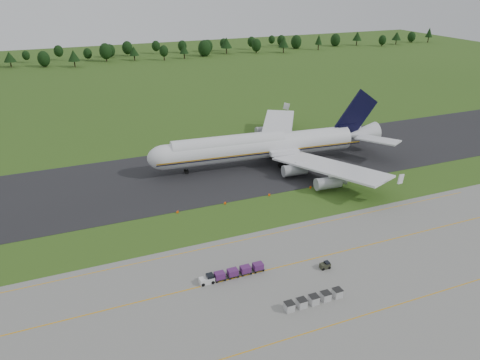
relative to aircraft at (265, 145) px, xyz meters
name	(u,v)px	position (x,y,z in m)	size (l,w,h in m)	color
ground	(234,218)	(-20.92, -27.88, -5.87)	(600.00, 600.00, 0.00)	#2F5018
apron	(307,305)	(-20.92, -61.88, -5.84)	(300.00, 52.00, 0.06)	slate
taxiway	(198,174)	(-20.92, 0.12, -5.83)	(300.00, 40.00, 0.08)	black
apron_markings	(288,282)	(-20.92, -54.86, -5.80)	(300.00, 30.20, 0.01)	orange
tree_line	(104,53)	(-20.52, 192.14, 0.38)	(521.53, 23.25, 11.83)	black
aircraft	(265,145)	(0.00, 0.00, 0.00)	(73.24, 71.13, 20.55)	silver
baggage_train	(231,273)	(-30.13, -49.29, -4.97)	(12.83, 1.64, 1.58)	silver
utility_cart	(325,266)	(-12.22, -53.59, -5.29)	(1.97, 1.36, 1.07)	#2A2C1F
uld_row	(314,300)	(-19.72, -61.95, -5.01)	(11.20, 1.60, 1.58)	#AFAFAF
edge_markers	(248,199)	(-14.29, -20.47, -5.59)	(37.05, 0.30, 0.60)	#FF4F08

